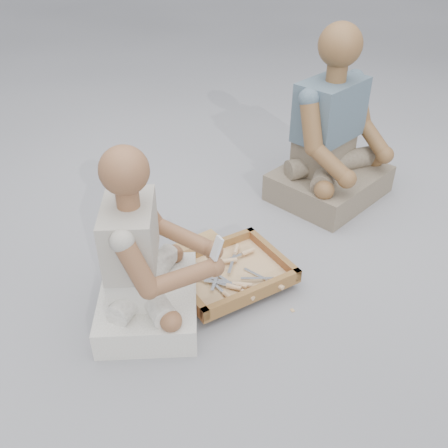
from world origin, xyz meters
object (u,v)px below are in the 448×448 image
object	(u,v)px
carved_panel	(183,273)
companion	(332,144)
craftsman	(144,265)
tool_tray	(230,272)

from	to	relation	value
carved_panel	companion	bearing A→B (deg)	24.85
craftsman	carved_panel	bearing A→B (deg)	148.64
carved_panel	craftsman	size ratio (longest dim) A/B	0.77
tool_tray	craftsman	distance (m)	0.46
carved_panel	tool_tray	size ratio (longest dim) A/B	1.03
craftsman	companion	distance (m)	1.41
tool_tray	carved_panel	bearing A→B (deg)	149.99
tool_tray	companion	world-z (taller)	companion
carved_panel	companion	size ratio (longest dim) A/B	0.62
companion	craftsman	bearing A→B (deg)	1.38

